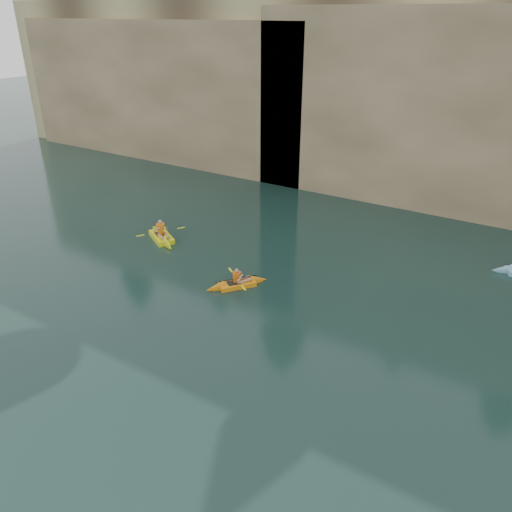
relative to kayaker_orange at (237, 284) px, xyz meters
The scene contains 8 objects.
ground 8.96m from the kayaker_orange, 69.47° to the right, with size 160.00×160.00×0.00m, color black.
cliff 22.61m from the kayaker_orange, 81.72° to the left, with size 70.00×16.00×12.00m, color tan.
cliff_slab_west 22.64m from the kayaker_orange, 139.88° to the left, with size 26.00×2.40×10.56m, color tan.
cliff_slab_center 16.10m from the kayaker_orange, 70.10° to the left, with size 24.00×2.40×11.40m, color tan.
sea_cave_west 20.20m from the kayaker_orange, 137.62° to the left, with size 4.50×1.00×4.00m, color black.
sea_cave_center 13.66m from the kayaker_orange, 93.62° to the left, with size 3.50×1.00×3.20m, color black.
kayaker_orange is the anchor object (origin of this frame).
kayaker_yellow 6.41m from the kayaker_orange, 161.76° to the left, with size 3.20×2.35×1.33m.
Camera 1 is at (7.51, -7.01, 10.64)m, focal length 35.00 mm.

